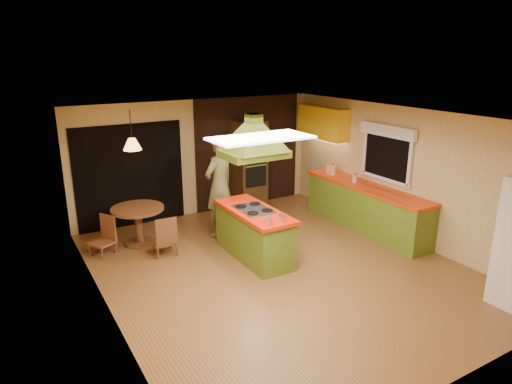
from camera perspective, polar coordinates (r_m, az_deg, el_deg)
ground at (r=7.71m, az=2.96°, el=-9.49°), size 6.50×6.50×0.00m
room_walls at (r=7.23m, az=3.12°, el=-0.60°), size 5.50×6.50×6.50m
ceiling_plane at (r=6.96m, az=3.28°, el=9.25°), size 6.50×6.50×0.00m
brick_panel at (r=10.53m, az=-0.95°, el=5.07°), size 2.64×0.03×2.50m
nook_opening at (r=9.56m, az=-15.42°, el=1.96°), size 2.20×0.03×2.10m
right_counter at (r=9.41m, az=13.52°, el=-1.89°), size 0.62×3.05×0.92m
upper_cabinets at (r=10.30m, az=8.39°, el=8.57°), size 0.34×1.40×0.70m
window_right at (r=9.11m, az=16.08°, el=5.84°), size 0.12×1.35×1.06m
fluor_panel at (r=5.38m, az=0.61°, el=6.78°), size 1.20×0.60×0.03m
kitchen_island at (r=7.92m, az=-0.26°, el=-5.18°), size 0.71×1.75×0.89m
range_hood at (r=7.42m, az=-0.27°, el=7.83°), size 1.03×0.74×0.79m
man at (r=8.74m, az=-4.60°, el=0.73°), size 0.85×0.72×1.98m
wall_oven at (r=10.27m, az=-0.87°, el=3.38°), size 0.69×0.62×2.01m
dining_table at (r=8.69m, az=-14.51°, el=-3.24°), size 0.96×0.96×0.72m
chair_left at (r=8.51m, az=-18.76°, el=-5.25°), size 0.51×0.51×0.69m
chair_near at (r=8.23m, az=-11.46°, el=-5.27°), size 0.42×0.42×0.73m
pendant_lamp at (r=8.32m, az=-15.22°, el=5.79°), size 0.33×0.33×0.21m
canister_large at (r=9.92m, az=9.57°, el=2.74°), size 0.17×0.17×0.21m
canister_medium at (r=10.02m, az=9.10°, el=2.81°), size 0.17×0.17×0.18m
canister_small at (r=9.42m, az=12.27°, el=1.65°), size 0.12×0.12×0.16m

